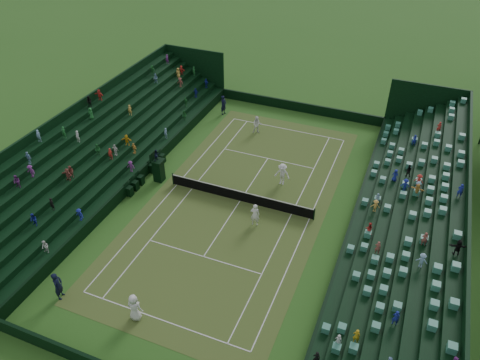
{
  "coord_description": "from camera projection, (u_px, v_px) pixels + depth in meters",
  "views": [
    {
      "loc": [
        10.6,
        -25.93,
        22.37
      ],
      "look_at": [
        0.0,
        0.0,
        2.0
      ],
      "focal_mm": 35.0,
      "sensor_mm": 36.0,
      "label": 1
    }
  ],
  "objects": [
    {
      "name": "line_judge_north",
      "position": [
        224.0,
        105.0,
        46.66
      ],
      "size": [
        0.6,
        0.8,
        1.99
      ],
      "primitive_type": "imported",
      "rotation": [
        0.0,
        0.0,
        1.38
      ],
      "color": "black",
      "rests_on": "ground"
    },
    {
      "name": "courtside_chairs",
      "position": [
        146.0,
        174.0,
        38.04
      ],
      "size": [
        0.52,
        5.49,
        1.12
      ],
      "color": "black",
      "rests_on": "ground"
    },
    {
      "name": "perimeter_wall_east",
      "position": [
        351.0,
        224.0,
        32.92
      ],
      "size": [
        0.2,
        31.77,
        1.0
      ],
      "primitive_type": "cube",
      "color": "black",
      "rests_on": "ground"
    },
    {
      "name": "player_near_east",
      "position": [
        255.0,
        215.0,
        33.09
      ],
      "size": [
        0.75,
        0.57,
        1.84
      ],
      "primitive_type": "imported",
      "rotation": [
        0.0,
        0.0,
        3.34
      ],
      "color": "white",
      "rests_on": "ground"
    },
    {
      "name": "ground",
      "position": [
        240.0,
        201.0,
        35.81
      ],
      "size": [
        160.0,
        160.0,
        0.0
      ],
      "primitive_type": "plane",
      "color": "#306520",
      "rests_on": "ground"
    },
    {
      "name": "player_far_west",
      "position": [
        257.0,
        125.0,
        43.7
      ],
      "size": [
        1.03,
        0.94,
        1.71
      ],
      "primitive_type": "imported",
      "rotation": [
        0.0,
        0.0,
        0.43
      ],
      "color": "white",
      "rests_on": "ground"
    },
    {
      "name": "court_surface",
      "position": [
        240.0,
        201.0,
        35.81
      ],
      "size": [
        12.97,
        26.77,
        0.01
      ],
      "primitive_type": "cube",
      "color": "#356923",
      "rests_on": "ground"
    },
    {
      "name": "perimeter_wall_north",
      "position": [
        299.0,
        107.0,
        47.41
      ],
      "size": [
        17.17,
        0.2,
        1.0
      ],
      "primitive_type": "cube",
      "color": "black",
      "rests_on": "ground"
    },
    {
      "name": "player_far_east",
      "position": [
        282.0,
        174.0,
        37.07
      ],
      "size": [
        1.23,
        0.73,
        1.89
      ],
      "primitive_type": "imported",
      "rotation": [
        0.0,
        0.0,
        0.02
      ],
      "color": "white",
      "rests_on": "ground"
    },
    {
      "name": "line_judge_south",
      "position": [
        58.0,
        286.0,
        27.72
      ],
      "size": [
        0.65,
        0.82,
        1.97
      ],
      "primitive_type": "imported",
      "rotation": [
        0.0,
        0.0,
        1.84
      ],
      "color": "black",
      "rests_on": "ground"
    },
    {
      "name": "south_grandstand",
      "position": [
        99.0,
        150.0,
        38.78
      ],
      "size": [
        6.6,
        32.0,
        4.9
      ],
      "color": "black",
      "rests_on": "ground"
    },
    {
      "name": "player_near_west",
      "position": [
        134.0,
        307.0,
        26.49
      ],
      "size": [
        0.95,
        0.65,
        1.89
      ],
      "primitive_type": "imported",
      "rotation": [
        0.0,
        0.0,
        3.19
      ],
      "color": "white",
      "rests_on": "ground"
    },
    {
      "name": "perimeter_wall_west",
      "position": [
        144.0,
        172.0,
        38.11
      ],
      "size": [
        0.2,
        31.77,
        1.0
      ],
      "primitive_type": "cube",
      "color": "black",
      "rests_on": "ground"
    },
    {
      "name": "umpire_chair",
      "position": [
        158.0,
        168.0,
        37.29
      ],
      "size": [
        0.93,
        0.93,
        2.91
      ],
      "color": "black",
      "rests_on": "ground"
    },
    {
      "name": "tennis_net",
      "position": [
        240.0,
        196.0,
        35.5
      ],
      "size": [
        11.67,
        0.1,
        1.06
      ],
      "color": "black",
      "rests_on": "ground"
    },
    {
      "name": "north_grandstand",
      "position": [
        416.0,
        228.0,
        31.03
      ],
      "size": [
        6.6,
        32.0,
        4.9
      ],
      "color": "black",
      "rests_on": "ground"
    }
  ]
}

